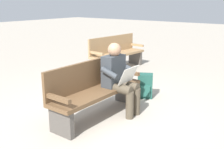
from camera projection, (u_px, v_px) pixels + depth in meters
ground_plane at (98, 116)px, 4.40m from camera, size 40.00×40.00×0.00m
bench_near at (95, 89)px, 4.32m from camera, size 1.80×0.49×0.90m
person_seated at (119, 77)px, 4.41m from camera, size 0.57×0.57×1.18m
backpack at (145, 86)px, 5.21m from camera, size 0.33×0.35×0.48m
bench_far at (116, 52)px, 7.41m from camera, size 1.83×0.62×0.90m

